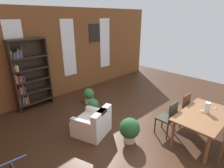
{
  "coord_description": "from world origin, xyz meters",
  "views": [
    {
      "loc": [
        -3.66,
        -1.92,
        2.93
      ],
      "look_at": [
        -0.21,
        1.61,
        1.08
      ],
      "focal_mm": 29.12,
      "sensor_mm": 36.0,
      "label": 1
    }
  ],
  "objects_px": {
    "armchair_white": "(93,124)",
    "potted_plant_window": "(130,129)",
    "vase_on_table": "(207,108)",
    "potted_plant_by_shelf": "(89,95)",
    "dining_table": "(204,117)",
    "bookshelf_tall": "(28,75)",
    "dining_chair_far_left": "(168,117)",
    "dining_chair_far_right": "(182,108)",
    "potted_plant_corner": "(93,105)"
  },
  "relations": [
    {
      "from": "vase_on_table",
      "to": "dining_chair_far_left",
      "type": "distance_m",
      "value": 0.93
    },
    {
      "from": "dining_table",
      "to": "bookshelf_tall",
      "type": "relative_size",
      "value": 0.71
    },
    {
      "from": "dining_chair_far_left",
      "to": "potted_plant_window",
      "type": "bearing_deg",
      "value": 151.99
    },
    {
      "from": "armchair_white",
      "to": "potted_plant_by_shelf",
      "type": "height_order",
      "value": "armchair_white"
    },
    {
      "from": "potted_plant_window",
      "to": "bookshelf_tall",
      "type": "bearing_deg",
      "value": 104.94
    },
    {
      "from": "dining_chair_far_left",
      "to": "bookshelf_tall",
      "type": "height_order",
      "value": "bookshelf_tall"
    },
    {
      "from": "dining_chair_far_left",
      "to": "potted_plant_window",
      "type": "relative_size",
      "value": 1.49
    },
    {
      "from": "dining_chair_far_right",
      "to": "potted_plant_window",
      "type": "relative_size",
      "value": 1.49
    },
    {
      "from": "bookshelf_tall",
      "to": "potted_plant_by_shelf",
      "type": "height_order",
      "value": "bookshelf_tall"
    },
    {
      "from": "dining_chair_far_left",
      "to": "armchair_white",
      "type": "distance_m",
      "value": 1.96
    },
    {
      "from": "vase_on_table",
      "to": "potted_plant_corner",
      "type": "relative_size",
      "value": 0.54
    },
    {
      "from": "dining_table",
      "to": "potted_plant_window",
      "type": "xyz_separation_m",
      "value": [
        -1.3,
        1.2,
        -0.3
      ]
    },
    {
      "from": "potted_plant_corner",
      "to": "armchair_white",
      "type": "bearing_deg",
      "value": -129.61
    },
    {
      "from": "potted_plant_window",
      "to": "dining_table",
      "type": "bearing_deg",
      "value": -42.8
    },
    {
      "from": "dining_chair_far_right",
      "to": "potted_plant_by_shelf",
      "type": "distance_m",
      "value": 3.1
    },
    {
      "from": "potted_plant_by_shelf",
      "to": "bookshelf_tall",
      "type": "bearing_deg",
      "value": 144.09
    },
    {
      "from": "dining_table",
      "to": "dining_chair_far_left",
      "type": "xyz_separation_m",
      "value": [
        -0.37,
        0.71,
        -0.14
      ]
    },
    {
      "from": "potted_plant_by_shelf",
      "to": "potted_plant_window",
      "type": "height_order",
      "value": "potted_plant_window"
    },
    {
      "from": "dining_chair_far_right",
      "to": "armchair_white",
      "type": "height_order",
      "value": "dining_chair_far_right"
    },
    {
      "from": "dining_table",
      "to": "potted_plant_by_shelf",
      "type": "relative_size",
      "value": 2.97
    },
    {
      "from": "vase_on_table",
      "to": "potted_plant_window",
      "type": "distance_m",
      "value": 1.93
    },
    {
      "from": "bookshelf_tall",
      "to": "potted_plant_window",
      "type": "bearing_deg",
      "value": -75.06
    },
    {
      "from": "dining_table",
      "to": "vase_on_table",
      "type": "bearing_deg",
      "value": -0.0
    },
    {
      "from": "dining_chair_far_left",
      "to": "armchair_white",
      "type": "relative_size",
      "value": 0.93
    },
    {
      "from": "dining_table",
      "to": "potted_plant_by_shelf",
      "type": "bearing_deg",
      "value": 100.89
    },
    {
      "from": "potted_plant_by_shelf",
      "to": "potted_plant_corner",
      "type": "xyz_separation_m",
      "value": [
        -0.34,
        -0.68,
        -0.01
      ]
    },
    {
      "from": "armchair_white",
      "to": "potted_plant_corner",
      "type": "distance_m",
      "value": 1.08
    },
    {
      "from": "bookshelf_tall",
      "to": "potted_plant_window",
      "type": "relative_size",
      "value": 3.6
    },
    {
      "from": "vase_on_table",
      "to": "potted_plant_by_shelf",
      "type": "xyz_separation_m",
      "value": [
        -0.81,
        3.61,
        -0.58
      ]
    },
    {
      "from": "potted_plant_window",
      "to": "vase_on_table",
      "type": "bearing_deg",
      "value": -40.33
    },
    {
      "from": "dining_chair_far_left",
      "to": "potted_plant_by_shelf",
      "type": "distance_m",
      "value": 2.93
    },
    {
      "from": "armchair_white",
      "to": "potted_plant_corner",
      "type": "relative_size",
      "value": 2.11
    },
    {
      "from": "vase_on_table",
      "to": "potted_plant_by_shelf",
      "type": "height_order",
      "value": "vase_on_table"
    },
    {
      "from": "bookshelf_tall",
      "to": "potted_plant_by_shelf",
      "type": "relative_size",
      "value": 4.17
    },
    {
      "from": "armchair_white",
      "to": "potted_plant_by_shelf",
      "type": "bearing_deg",
      "value": 55.72
    },
    {
      "from": "dining_table",
      "to": "potted_plant_corner",
      "type": "relative_size",
      "value": 3.37
    },
    {
      "from": "dining_table",
      "to": "potted_plant_window",
      "type": "distance_m",
      "value": 1.8
    },
    {
      "from": "dining_chair_far_right",
      "to": "potted_plant_window",
      "type": "xyz_separation_m",
      "value": [
        -1.66,
        0.5,
        -0.16
      ]
    },
    {
      "from": "armchair_white",
      "to": "potted_plant_window",
      "type": "xyz_separation_m",
      "value": [
        0.42,
        -0.9,
        0.08
      ]
    },
    {
      "from": "dining_chair_far_right",
      "to": "bookshelf_tall",
      "type": "relative_size",
      "value": 0.42
    },
    {
      "from": "dining_chair_far_left",
      "to": "potted_plant_corner",
      "type": "xyz_separation_m",
      "value": [
        -0.67,
        2.23,
        -0.23
      ]
    },
    {
      "from": "potted_plant_by_shelf",
      "to": "potted_plant_corner",
      "type": "distance_m",
      "value": 0.76
    },
    {
      "from": "dining_chair_far_right",
      "to": "vase_on_table",
      "type": "bearing_deg",
      "value": -109.12
    },
    {
      "from": "dining_table",
      "to": "vase_on_table",
      "type": "xyz_separation_m",
      "value": [
        0.12,
        -0.0,
        0.22
      ]
    },
    {
      "from": "potted_plant_corner",
      "to": "dining_chair_far_left",
      "type": "bearing_deg",
      "value": -73.31
    },
    {
      "from": "dining_chair_far_left",
      "to": "dining_chair_far_right",
      "type": "xyz_separation_m",
      "value": [
        0.73,
        0.0,
        0.0
      ]
    },
    {
      "from": "dining_table",
      "to": "potted_plant_corner",
      "type": "xyz_separation_m",
      "value": [
        -1.04,
        2.93,
        -0.38
      ]
    },
    {
      "from": "dining_chair_far_right",
      "to": "potted_plant_corner",
      "type": "bearing_deg",
      "value": 122.15
    },
    {
      "from": "dining_table",
      "to": "potted_plant_window",
      "type": "bearing_deg",
      "value": 137.2
    },
    {
      "from": "bookshelf_tall",
      "to": "armchair_white",
      "type": "bearing_deg",
      "value": -78.79
    }
  ]
}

